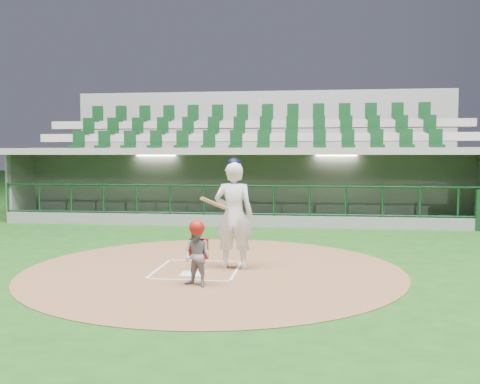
% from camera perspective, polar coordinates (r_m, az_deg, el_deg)
% --- Properties ---
extents(ground, '(120.00, 120.00, 0.00)m').
position_cam_1_polar(ground, '(10.58, -4.26, -8.00)').
color(ground, '#174513').
rests_on(ground, ground).
extents(dirt_circle, '(7.20, 7.20, 0.01)m').
position_cam_1_polar(dirt_circle, '(10.33, -2.83, -8.25)').
color(dirt_circle, brown).
rests_on(dirt_circle, ground).
extents(home_plate, '(0.43, 0.43, 0.02)m').
position_cam_1_polar(home_plate, '(9.91, -5.07, -8.71)').
color(home_plate, white).
rests_on(home_plate, dirt_circle).
extents(batter_box_chalk, '(1.55, 1.80, 0.01)m').
position_cam_1_polar(batter_box_chalk, '(10.29, -4.59, -8.25)').
color(batter_box_chalk, white).
rests_on(batter_box_chalk, ground).
extents(dugout_structure, '(16.40, 3.70, 3.00)m').
position_cam_1_polar(dugout_structure, '(18.11, 0.61, 0.10)').
color(dugout_structure, slate).
rests_on(dugout_structure, ground).
extents(seating_deck, '(17.00, 6.72, 5.15)m').
position_cam_1_polar(seating_deck, '(21.16, 1.54, 1.90)').
color(seating_deck, slate).
rests_on(seating_deck, ground).
extents(batter, '(0.92, 0.90, 2.13)m').
position_cam_1_polar(batter, '(10.23, -0.67, -2.36)').
color(batter, white).
rests_on(batter, dirt_circle).
extents(catcher, '(0.62, 0.56, 1.11)m').
position_cam_1_polar(catcher, '(8.94, -4.61, -6.51)').
color(catcher, gray).
rests_on(catcher, dirt_circle).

